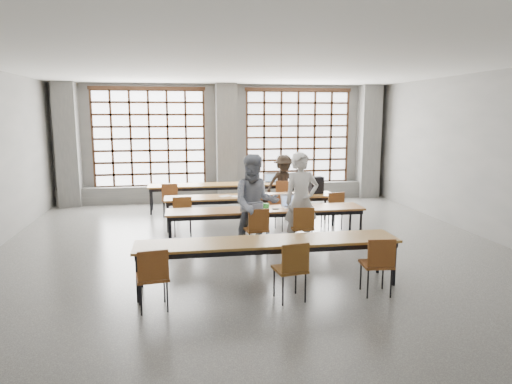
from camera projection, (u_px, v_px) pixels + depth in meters
floor at (255, 251)px, 8.84m from camera, size 11.00×11.00×0.00m
ceiling at (255, 65)px, 8.25m from camera, size 11.00×11.00×0.00m
wall_back at (225, 143)px, 13.89m from camera, size 10.00×0.00×10.00m
wall_front at (384, 239)px, 3.20m from camera, size 10.00×0.00×10.00m
wall_right at (495, 157)px, 9.37m from camera, size 0.00×11.00×11.00m
column_left at (68, 145)px, 12.88m from camera, size 0.60×0.55×3.50m
column_mid at (226, 143)px, 13.62m from camera, size 0.60×0.55×3.50m
column_right at (369, 142)px, 14.36m from camera, size 0.60×0.55×3.50m
window_left at (150, 139)px, 13.42m from camera, size 3.32×0.12×3.00m
window_right at (298, 137)px, 14.16m from camera, size 3.32×0.12×3.00m
sill_ledge at (227, 192)px, 13.95m from camera, size 9.80×0.35×0.50m
desk_row_a at (222, 186)px, 12.48m from camera, size 4.00×0.70×0.73m
desk_row_b at (251, 198)px, 10.69m from camera, size 4.00×0.70×0.73m
desk_row_c at (266, 212)px, 9.23m from camera, size 4.00×0.70×0.73m
desk_row_d at (268, 244)px, 6.91m from camera, size 4.00×0.70×0.73m
chair_back_left at (170, 196)px, 11.66m from camera, size 0.44×0.45×0.88m
chair_back_mid at (255, 194)px, 12.03m from camera, size 0.49×0.49×0.88m
chair_back_right at (284, 193)px, 12.16m from camera, size 0.53×0.53×0.88m
chair_mid_left at (182, 212)px, 9.83m from camera, size 0.43×0.43×0.88m
chair_mid_centre at (274, 208)px, 10.17m from camera, size 0.52×0.52×0.88m
chair_mid_right at (334, 206)px, 10.40m from camera, size 0.49×0.49×0.88m
chair_front_left at (257, 226)px, 8.59m from camera, size 0.47×0.47×0.88m
chair_front_right at (302, 224)px, 8.74m from camera, size 0.45×0.45×0.88m
chair_near_left at (153, 273)px, 6.05m from camera, size 0.48×0.48×0.88m
chair_near_mid at (292, 265)px, 6.36m from camera, size 0.48×0.48×0.88m
chair_near_right at (378, 260)px, 6.57m from camera, size 0.46×0.46×0.88m
student_male at (301, 202)px, 8.79m from camera, size 0.74×0.54×1.90m
student_female at (255, 204)px, 8.65m from camera, size 0.95×0.76×1.88m
student_back at (284, 184)px, 12.24m from camera, size 1.09×0.75×1.54m
laptop_front at (291, 204)px, 9.40m from camera, size 0.41×0.37×0.26m
laptop_back at (271, 180)px, 12.79m from camera, size 0.42×0.38×0.26m
mouse at (312, 206)px, 9.35m from camera, size 0.11×0.08×0.04m
green_box at (263, 206)px, 9.28m from camera, size 0.27×0.18×0.09m
phone at (276, 209)px, 9.15m from camera, size 0.14×0.08×0.01m
paper_sheet_a at (225, 196)px, 10.62m from camera, size 0.36×0.33×0.00m
paper_sheet_b at (238, 196)px, 10.58m from camera, size 0.34×0.28×0.00m
paper_sheet_c at (255, 195)px, 10.69m from camera, size 0.34×0.28×0.00m
backpack at (316, 185)px, 10.95m from camera, size 0.35×0.25×0.40m
plastic_bag at (255, 178)px, 12.65m from camera, size 0.30×0.25×0.29m
red_pouch at (152, 274)px, 6.13m from camera, size 0.21×0.11×0.06m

